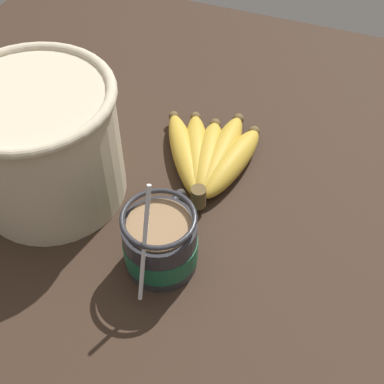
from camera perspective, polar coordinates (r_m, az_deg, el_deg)
name	(u,v)px	position (r cm, az deg, el deg)	size (l,w,h in cm)	color
table	(197,258)	(68.04, 0.49, -7.02)	(111.17, 111.17, 3.14)	#332319
coffee_mug	(161,243)	(62.79, -3.35, -5.42)	(14.23, 8.84, 15.83)	#28282D
banana_bunch	(209,156)	(74.79, 1.81, 3.83)	(19.01, 15.58, 4.27)	brown
woven_basket	(42,142)	(69.28, -15.72, 5.13)	(20.40, 20.40, 16.83)	beige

